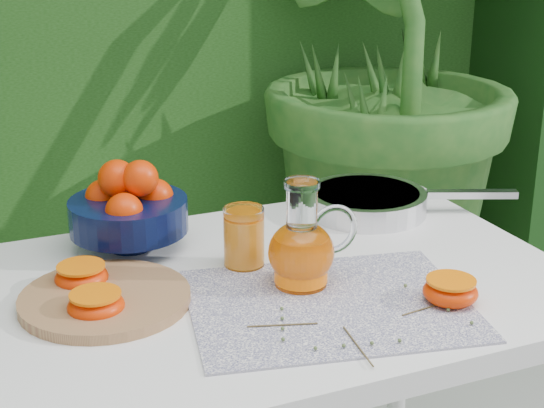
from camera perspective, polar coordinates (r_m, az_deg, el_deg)
name	(u,v)px	position (r m, az deg, el deg)	size (l,w,h in m)	color
potted_plant_right	(369,48)	(2.76, 6.63, 10.59)	(1.83, 1.83, 1.83)	#246021
white_table	(276,321)	(1.47, 0.31, -8.04)	(1.00, 0.70, 0.75)	white
placemat	(329,304)	(1.34, 3.92, -6.86)	(0.44, 0.34, 0.00)	#0B0D42
cutting_board	(105,299)	(1.37, -11.36, -6.38)	(0.27, 0.27, 0.02)	#9E7847
fruit_bowl	(129,208)	(1.55, -9.79, -0.25)	(0.28, 0.28, 0.17)	black
juice_pitcher	(302,249)	(1.38, 2.10, -3.10)	(0.16, 0.12, 0.18)	white
juice_tumbler	(244,238)	(1.46, -1.93, -2.34)	(0.09, 0.09, 0.11)	white
saute_pan	(368,201)	(1.73, 6.60, 0.23)	(0.45, 0.33, 0.05)	silver
orange_halves	(209,291)	(1.34, -4.33, -5.93)	(0.64, 0.39, 0.04)	#F74502
thyme_sprigs	(364,323)	(1.28, 6.30, -8.11)	(0.37, 0.21, 0.01)	brown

